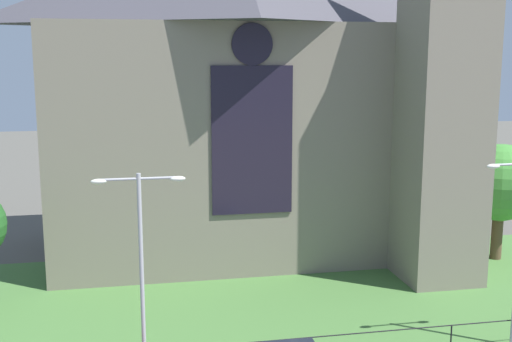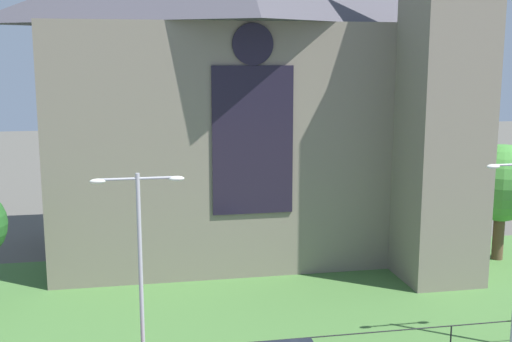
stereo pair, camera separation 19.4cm
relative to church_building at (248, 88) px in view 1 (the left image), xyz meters
The scene contains 6 objects.
ground 13.34m from the church_building, 103.55° to the right, with size 160.00×160.00×0.00m, color #56544C.
grass_verge 14.66m from the church_building, 100.98° to the right, with size 120.00×20.00×0.01m, color #477538.
church_building is the anchor object (origin of this frame).
iron_railing 18.33m from the church_building, 92.81° to the right, with size 26.20×0.07×1.13m.
tree_right_far 16.25m from the church_building, 18.50° to the right, with size 4.63×4.63×7.06m.
streetlamp_near 18.06m from the church_building, 113.52° to the right, with size 3.37×0.26×8.02m.
Camera 1 is at (-5.07, -20.56, 12.15)m, focal length 44.82 mm.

